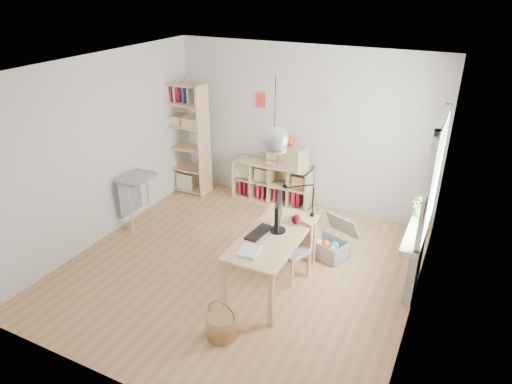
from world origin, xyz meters
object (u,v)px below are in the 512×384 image
at_px(tall_bookshelf, 185,134).
at_px(storage_chest, 330,244).
at_px(chair, 294,246).
at_px(monitor, 278,213).
at_px(cube_shelf, 271,185).
at_px(desk, 273,242).
at_px(drawer_chest, 287,156).

height_order(tall_bookshelf, storage_chest, tall_bookshelf).
xyz_separation_m(chair, monitor, (-0.15, -0.21, 0.55)).
bearing_deg(cube_shelf, storage_chest, -39.57).
height_order(desk, cube_shelf, desk).
bearing_deg(desk, storage_chest, 65.32).
bearing_deg(cube_shelf, tall_bookshelf, -169.81).
distance_m(cube_shelf, chair, 2.25).
height_order(cube_shelf, storage_chest, cube_shelf).
relative_size(cube_shelf, storage_chest, 1.94).
relative_size(tall_bookshelf, drawer_chest, 2.97).
xyz_separation_m(cube_shelf, drawer_chest, (0.30, -0.04, 0.61)).
bearing_deg(tall_bookshelf, storage_chest, -17.23).
bearing_deg(cube_shelf, desk, -65.39).
height_order(desk, drawer_chest, drawer_chest).
height_order(tall_bookshelf, monitor, tall_bookshelf).
distance_m(chair, storage_chest, 0.79).
distance_m(chair, monitor, 0.60).
relative_size(monitor, drawer_chest, 0.74).
bearing_deg(monitor, tall_bookshelf, 126.86).
xyz_separation_m(cube_shelf, monitor, (1.04, -2.11, 0.70)).
bearing_deg(desk, cube_shelf, 114.61).
xyz_separation_m(cube_shelf, tall_bookshelf, (-1.56, -0.28, 0.79)).
bearing_deg(chair, storage_chest, 85.59).
height_order(desk, chair, chair).
distance_m(desk, drawer_chest, 2.32).
bearing_deg(drawer_chest, chair, -49.52).
bearing_deg(desk, drawer_chest, 108.25).
bearing_deg(storage_chest, desk, -93.77).
height_order(desk, monitor, monitor).
distance_m(cube_shelf, tall_bookshelf, 1.77).
bearing_deg(monitor, desk, -115.74).
bearing_deg(drawer_chest, tall_bookshelf, -157.56).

